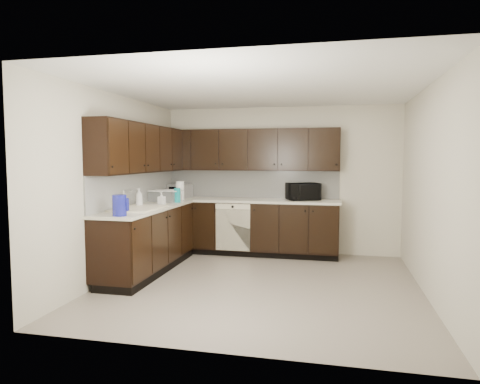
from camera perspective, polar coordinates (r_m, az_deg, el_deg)
name	(u,v)px	position (r m, az deg, el deg)	size (l,w,h in m)	color
floor	(260,284)	(5.66, 2.68, -12.21)	(4.00, 4.00, 0.00)	gray
ceiling	(261,88)	(5.49, 2.78, 13.64)	(4.00, 4.00, 0.00)	white
wall_back	(280,180)	(7.41, 5.39, 1.58)	(4.00, 0.02, 2.50)	beige
wall_left	(117,186)	(6.10, -16.10, 0.78)	(0.02, 4.00, 2.50)	beige
wall_right	(429,191)	(5.46, 23.89, 0.14)	(0.02, 4.00, 2.50)	beige
wall_front	(218,205)	(3.49, -2.92, -1.77)	(4.00, 0.02, 2.50)	beige
lower_cabinets	(210,235)	(6.84, -4.05, -5.72)	(3.00, 2.80, 0.90)	black
countertop	(209,203)	(6.77, -4.10, -1.50)	(3.03, 2.83, 0.04)	beige
backsplash	(201,186)	(7.01, -5.26, 0.84)	(3.00, 2.80, 0.48)	silver
upper_cabinets	(205,149)	(6.85, -4.66, 5.69)	(3.00, 2.80, 0.70)	black
dishwasher	(233,224)	(7.03, -0.95, -4.33)	(0.58, 0.04, 0.78)	beige
sink	(138,213)	(5.98, -13.40, -2.79)	(0.54, 0.82, 0.42)	beige
microwave	(303,192)	(7.10, 8.38, 0.05)	(0.51, 0.34, 0.28)	black
soap_bottle_a	(162,199)	(6.36, -10.42, -0.90)	(0.09, 0.09, 0.19)	gray
soap_bottle_b	(139,197)	(6.30, -13.30, -0.70)	(0.10, 0.10, 0.26)	gray
toaster_oven	(180,191)	(7.62, -8.01, 0.18)	(0.37, 0.28, 0.23)	silver
storage_bin	(166,196)	(6.91, -9.85, -0.53)	(0.45, 0.33, 0.18)	silver
blue_pitcher	(119,205)	(5.31, -15.77, -1.73)	(0.17, 0.17, 0.26)	#10149A
teal_tumbler	(177,195)	(6.75, -8.36, -0.43)	(0.10, 0.10, 0.22)	#0D888F
paper_towel_roll	(180,191)	(7.17, -8.00, 0.19)	(0.14, 0.14, 0.31)	white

